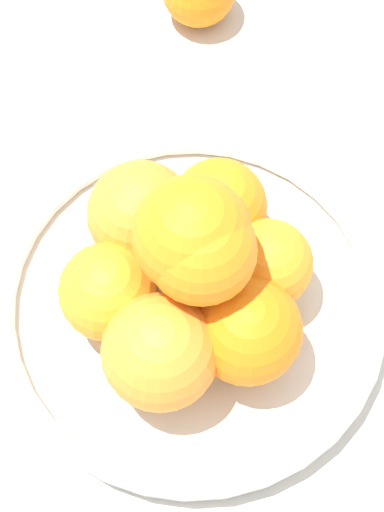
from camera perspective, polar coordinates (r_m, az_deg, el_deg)
The scene contains 3 objects.
ground_plane at distance 0.67m, azimuth -0.00°, elevation -3.87°, with size 4.00×4.00×0.00m, color beige.
fruit_bowl at distance 0.65m, azimuth -0.00°, elevation -3.33°, with size 0.29×0.29×0.03m.
orange_pile at distance 0.59m, azimuth -0.28°, elevation -0.92°, with size 0.18×0.19×0.14m.
Camera 1 is at (-0.13, -0.22, 0.62)m, focal length 60.00 mm.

